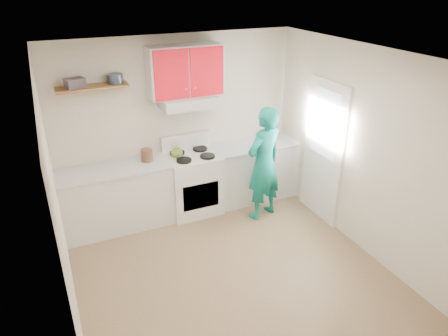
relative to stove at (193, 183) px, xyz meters
name	(u,v)px	position (x,y,z in m)	size (l,w,h in m)	color
floor	(231,272)	(-0.10, -1.57, -0.46)	(3.80, 3.80, 0.00)	brown
ceiling	(233,57)	(-0.10, -1.57, 2.14)	(3.60, 3.80, 0.04)	white
back_wall	(177,125)	(-0.10, 0.32, 0.84)	(3.60, 0.04, 2.60)	beige
front_wall	(344,286)	(-0.10, -3.47, 0.84)	(3.60, 0.04, 2.60)	beige
left_wall	(59,213)	(-1.90, -1.57, 0.84)	(0.04, 3.80, 2.60)	beige
right_wall	(361,151)	(1.70, -1.57, 0.84)	(0.04, 3.80, 2.60)	beige
door	(323,152)	(1.68, -0.88, 0.56)	(0.05, 0.85, 2.05)	white
door_glass	(325,124)	(1.65, -0.88, 0.99)	(0.01, 0.55, 0.95)	white
counter_left	(117,198)	(-1.14, 0.02, -0.01)	(1.52, 0.60, 0.90)	silver
counter_right	(253,171)	(1.04, 0.02, -0.01)	(1.32, 0.60, 0.90)	silver
stove	(193,183)	(0.00, 0.00, 0.00)	(0.76, 0.65, 0.92)	white
range_hood	(188,102)	(0.00, 0.10, 1.24)	(0.76, 0.44, 0.15)	silver
upper_cabinets	(185,71)	(0.00, 0.16, 1.66)	(1.02, 0.33, 0.70)	red
shelf	(92,87)	(-1.25, 0.18, 1.56)	(0.90, 0.30, 0.04)	brown
books	(75,83)	(-1.45, 0.16, 1.64)	(0.23, 0.17, 0.12)	#433B42
tin	(115,79)	(-0.95, 0.19, 1.64)	(0.20, 0.20, 0.12)	#333D4C
kettle	(177,152)	(-0.22, 0.04, 0.53)	(0.17, 0.17, 0.15)	olive
crock	(147,156)	(-0.65, 0.07, 0.54)	(0.16, 0.16, 0.20)	brown
cutting_board	(240,148)	(0.77, -0.01, 0.45)	(0.32, 0.24, 0.02)	olive
silicone_mat	(283,142)	(1.50, -0.07, 0.44)	(0.26, 0.22, 0.01)	red
person	(264,164)	(0.88, -0.56, 0.39)	(0.62, 0.41, 1.70)	#0D7669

